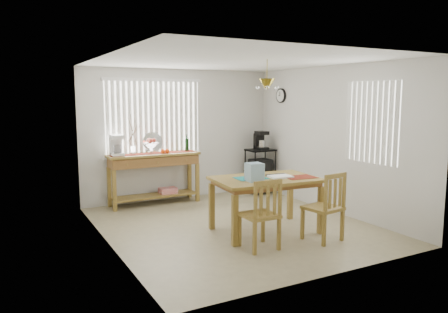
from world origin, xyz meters
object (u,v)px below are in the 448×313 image
wire_cart (260,167)px  cart_items (260,141)px  sideboard (155,166)px  dining_table (266,184)px  chair_left (261,215)px  chair_right (325,207)px

wire_cart → cart_items: 0.56m
sideboard → cart_items: 2.35m
dining_table → chair_left: (-0.50, -0.65, -0.26)m
dining_table → chair_left: bearing=-127.7°
sideboard → dining_table: (0.91, -2.46, -0.00)m
cart_items → chair_left: (-1.90, -2.97, -0.65)m
wire_cart → chair_right: 3.23m
dining_table → cart_items: bearing=58.9°
wire_cart → chair_right: (-0.90, -3.10, -0.08)m
cart_items → dining_table: cart_items is taller
sideboard → cart_items: cart_items is taller
chair_left → chair_right: (1.00, -0.14, 0.01)m
sideboard → dining_table: 2.62m
cart_items → wire_cart: bearing=-90.0°
chair_right → chair_left: bearing=172.1°
sideboard → wire_cart: bearing=-3.6°
chair_left → chair_right: 1.01m
dining_table → chair_right: size_ratio=1.63×
wire_cart → chair_left: (-1.90, -2.96, -0.09)m
wire_cart → cart_items: (0.00, 0.01, 0.56)m
chair_left → wire_cart: bearing=57.3°
cart_items → dining_table: 2.74m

